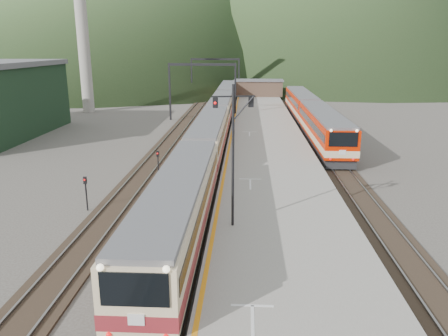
{
  "coord_description": "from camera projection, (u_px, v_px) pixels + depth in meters",
  "views": [
    {
      "loc": [
        3.5,
        -7.04,
        10.3
      ],
      "look_at": [
        1.93,
        22.5,
        2.0
      ],
      "focal_mm": 35.0,
      "sensor_mm": 36.0,
      "label": 1
    }
  ],
  "objects": [
    {
      "name": "gantry_near",
      "position": [
        202.0,
        81.0,
        61.25
      ],
      "size": [
        9.55,
        0.25,
        8.0
      ],
      "color": "black",
      "rests_on": "ground"
    },
    {
      "name": "track_far",
      "position": [
        170.0,
        141.0,
        48.42
      ],
      "size": [
        2.6,
        200.0,
        0.23
      ],
      "color": "black",
      "rests_on": "ground"
    },
    {
      "name": "platform",
      "position": [
        267.0,
        143.0,
        45.84
      ],
      "size": [
        8.0,
        100.0,
        1.0
      ],
      "primitive_type": "cube",
      "color": "gray",
      "rests_on": "ground"
    },
    {
      "name": "main_train",
      "position": [
        217.0,
        121.0,
        50.27
      ],
      "size": [
        2.74,
        75.19,
        3.34
      ],
      "color": "beige",
      "rests_on": "track_main"
    },
    {
      "name": "track_second",
      "position": [
        320.0,
        143.0,
        47.58
      ],
      "size": [
        2.6,
        200.0,
        0.23
      ],
      "color": "black",
      "rests_on": "ground"
    },
    {
      "name": "short_signal_b",
      "position": [
        158.0,
        161.0,
        34.72
      ],
      "size": [
        0.26,
        0.22,
        2.27
      ],
      "color": "black",
      "rests_on": "ground"
    },
    {
      "name": "station_shed",
      "position": [
        258.0,
        88.0,
        83.74
      ],
      "size": [
        9.4,
        4.4,
        3.1
      ],
      "color": "#4E392C",
      "rests_on": "platform"
    },
    {
      "name": "signal_mast",
      "position": [
        233.0,
        143.0,
        22.25
      ],
      "size": [
        2.17,
        0.57,
        7.48
      ],
      "color": "black",
      "rests_on": "platform"
    },
    {
      "name": "short_signal_c",
      "position": [
        86.0,
        189.0,
        27.92
      ],
      "size": [
        0.25,
        0.2,
        2.27
      ],
      "color": "black",
      "rests_on": "ground"
    },
    {
      "name": "gantry_far",
      "position": [
        215.0,
        71.0,
        85.28
      ],
      "size": [
        9.55,
        0.25,
        8.0
      ],
      "color": "black",
      "rests_on": "ground"
    },
    {
      "name": "second_train",
      "position": [
        310.0,
        114.0,
        55.23
      ],
      "size": [
        2.89,
        39.33,
        3.52
      ],
      "color": "red",
      "rests_on": "track_second"
    },
    {
      "name": "smokestack",
      "position": [
        81.0,
        14.0,
        66.41
      ],
      "size": [
        1.8,
        1.8,
        30.0
      ],
      "primitive_type": "cylinder",
      "color": "#9E998E",
      "rests_on": "ground"
    },
    {
      "name": "hill_d",
      "position": [
        23.0,
        13.0,
        239.18
      ],
      "size": [
        200.0,
        200.0,
        55.0
      ],
      "primitive_type": "cone",
      "color": "#354E28",
      "rests_on": "ground"
    },
    {
      "name": "track_main",
      "position": [
        215.0,
        142.0,
        48.17
      ],
      "size": [
        2.6,
        200.0,
        0.23
      ],
      "color": "black",
      "rests_on": "ground"
    }
  ]
}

